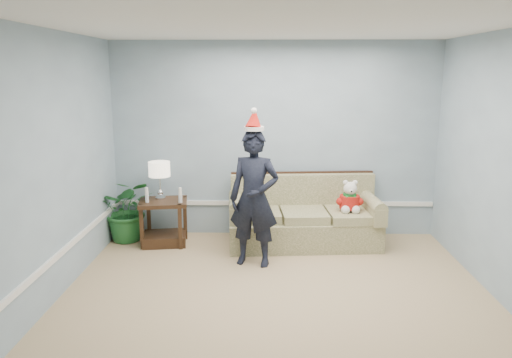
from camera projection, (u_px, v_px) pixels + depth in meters
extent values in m
cube|color=tan|center=(278.00, 317.00, 4.76)|extent=(4.50, 5.00, 0.02)
cube|color=white|center=(281.00, 20.00, 4.19)|extent=(4.50, 5.00, 0.02)
cube|color=#95AFBE|center=(275.00, 140.00, 6.93)|extent=(4.50, 0.02, 2.70)
cube|color=#95AFBE|center=(294.00, 307.00, 2.02)|extent=(4.50, 0.02, 2.70)
cube|color=#95AFBE|center=(30.00, 177.00, 4.52)|extent=(0.02, 5.00, 2.70)
cube|color=white|center=(274.00, 203.00, 7.09)|extent=(4.48, 0.03, 0.06)
cube|color=white|center=(42.00, 270.00, 4.71)|extent=(0.03, 4.98, 0.06)
cube|color=#4B5729|center=(303.00, 231.00, 6.69)|extent=(2.04, 0.99, 0.38)
cube|color=#4B5729|center=(258.00, 214.00, 6.61)|extent=(0.63, 0.72, 0.11)
cube|color=#4B5729|center=(304.00, 214.00, 6.60)|extent=(0.63, 0.72, 0.11)
cube|color=#4B5729|center=(350.00, 215.00, 6.58)|extent=(0.63, 0.72, 0.11)
cube|color=#4B5729|center=(302.00, 193.00, 6.91)|extent=(1.99, 0.34, 0.53)
cube|color=black|center=(302.00, 173.00, 6.92)|extent=(1.98, 0.21, 0.05)
cube|color=#4B5729|center=(236.00, 209.00, 6.65)|extent=(0.23, 0.86, 0.23)
cube|color=#4B5729|center=(372.00, 210.00, 6.61)|extent=(0.23, 0.86, 0.23)
cube|color=#3B2715|center=(163.00, 202.00, 6.64)|extent=(0.70, 0.61, 0.05)
cube|color=#3B2715|center=(165.00, 239.00, 6.75)|extent=(0.63, 0.54, 0.14)
cube|color=#3B2715|center=(142.00, 227.00, 6.51)|extent=(0.06, 0.06, 0.60)
cube|color=#3B2715|center=(180.00, 227.00, 6.50)|extent=(0.06, 0.06, 0.60)
cube|color=#3B2715|center=(149.00, 218.00, 6.90)|extent=(0.06, 0.06, 0.60)
cube|color=#3B2715|center=(185.00, 218.00, 6.89)|extent=(0.06, 0.06, 0.60)
cylinder|color=silver|center=(161.00, 198.00, 6.71)|extent=(0.13, 0.13, 0.03)
sphere|color=silver|center=(160.00, 193.00, 6.69)|extent=(0.08, 0.08, 0.08)
cylinder|color=silver|center=(160.00, 183.00, 6.67)|extent=(0.02, 0.02, 0.29)
cylinder|color=#F5E6C9|center=(159.00, 169.00, 6.63)|extent=(0.29, 0.29, 0.20)
cylinder|color=silver|center=(147.00, 198.00, 6.52)|extent=(0.05, 0.05, 0.11)
cylinder|color=white|center=(147.00, 191.00, 6.50)|extent=(0.04, 0.04, 0.09)
cylinder|color=silver|center=(180.00, 199.00, 6.51)|extent=(0.05, 0.05, 0.11)
cylinder|color=white|center=(180.00, 191.00, 6.49)|extent=(0.04, 0.04, 0.09)
imported|color=#1F5E28|center=(128.00, 210.00, 6.81)|extent=(0.81, 0.71, 0.87)
imported|color=black|center=(254.00, 199.00, 5.89)|extent=(0.67, 0.52, 1.63)
cylinder|color=silver|center=(254.00, 128.00, 5.71)|extent=(0.29, 0.29, 0.05)
cone|color=red|center=(254.00, 118.00, 5.71)|extent=(0.25, 0.29, 0.27)
sphere|color=silver|center=(254.00, 111.00, 5.61)|extent=(0.07, 0.07, 0.07)
sphere|color=silver|center=(349.00, 202.00, 6.53)|extent=(0.24, 0.24, 0.24)
cylinder|color=red|center=(349.00, 202.00, 6.53)|extent=(0.26, 0.26, 0.17)
cylinder|color=#166A26|center=(350.00, 195.00, 6.51)|extent=(0.17, 0.17, 0.03)
sphere|color=silver|center=(346.00, 210.00, 6.44)|extent=(0.11, 0.11, 0.11)
sphere|color=silver|center=(356.00, 210.00, 6.44)|extent=(0.11, 0.11, 0.11)
sphere|color=silver|center=(350.00, 188.00, 6.49)|extent=(0.17, 0.17, 0.17)
sphere|color=black|center=(351.00, 191.00, 6.39)|extent=(0.02, 0.02, 0.02)
sphere|color=silver|center=(346.00, 183.00, 6.48)|extent=(0.07, 0.07, 0.07)
sphere|color=silver|center=(355.00, 183.00, 6.48)|extent=(0.07, 0.07, 0.07)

